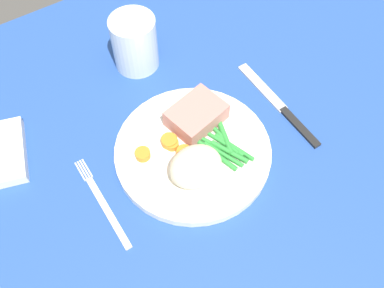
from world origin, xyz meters
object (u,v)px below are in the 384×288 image
dinner_plate (192,150)px  meat_portion (196,115)px  fork (103,203)px  water_glass (135,46)px  knife (279,106)px

dinner_plate → meat_portion: size_ratio=2.84×
fork → meat_portion: bearing=14.4°
dinner_plate → water_glass: size_ratio=2.48×
dinner_plate → knife: dinner_plate is taller
dinner_plate → fork: size_ratio=1.47×
knife → dinner_plate: bearing=175.1°
dinner_plate → knife: 17.46cm
meat_portion → dinner_plate: bearing=-130.6°
dinner_plate → knife: size_ratio=1.19×
fork → water_glass: 28.41cm
knife → fork: bearing=175.9°
meat_portion → fork: 19.75cm
meat_portion → fork: size_ratio=0.52×
dinner_plate → water_glass: water_glass is taller
dinner_plate → meat_portion: 5.60cm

